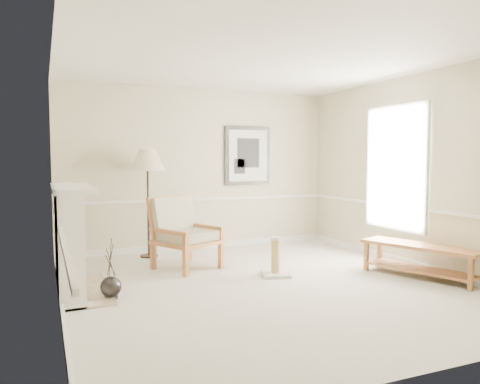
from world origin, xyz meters
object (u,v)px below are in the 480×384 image
Objects in this scene: floor_lamp at (148,163)px; scratching_post at (276,264)px; floor_vase at (111,287)px; armchair at (182,229)px; bench at (421,255)px.

floor_lamp is 2.77m from scratching_post.
armchair is at bearing 45.44° from floor_vase.
armchair is 3.44m from bench.
floor_lamp reaches higher than bench.
scratching_post is (2.27, 0.21, 0.04)m from floor_vase.
armchair is 1.53m from scratching_post.
floor_lamp is (-0.30, 0.95, 0.99)m from armchair.
floor_vase is 4.13m from bench.
floor_lamp is at bearing 67.46° from floor_vase.
scratching_post is (1.37, -1.97, -1.40)m from floor_lamp.
bench is at bearing -25.39° from scratching_post.
floor_vase reaches higher than bench.
floor_vase is 2.28m from scratching_post.
armchair reaches higher than scratching_post.
bench is at bearing -41.67° from floor_lamp.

